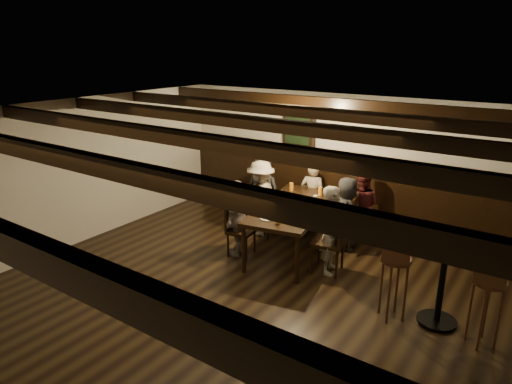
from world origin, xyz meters
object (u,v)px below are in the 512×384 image
Objects in this scene: person_left_near at (261,198)px; person_right_far at (332,230)px; person_bench_left at (263,191)px; person_right_near at (346,213)px; dining_table at (293,209)px; chair_left_far at (240,239)px; person_bench_right at (361,206)px; chair_right_near at (343,232)px; chair_right_far at (329,253)px; person_bench_centre at (312,196)px; high_top_table at (444,267)px; chair_left_near at (262,219)px; bar_stool_right at (485,311)px; person_left_far at (238,218)px; bar_stool_left at (393,286)px.

person_left_near is 1.75m from person_right_far.
person_bench_left is at bearing -161.57° from person_left_near.
dining_table is at bearing 120.96° from person_right_near.
person_bench_right reaches higher than chair_left_far.
person_left_near reaches higher than chair_right_near.
person_bench_centre reaches higher than chair_right_far.
dining_table is at bearing 122.07° from chair_left_far.
person_left_near is at bearing -177.97° from chair_left_far.
dining_table is at bearing 163.00° from high_top_table.
high_top_table reaches higher than chair_left_near.
bar_stool_right is at bearing 127.74° from person_bench_right.
person_left_near reaches higher than chair_left_far.
person_left_far is 1.08× the size of bar_stool_right.
person_left_near reaches higher than bar_stool_right.
person_bench_left is at bearing 157.41° from high_top_table.
person_bench_left reaches higher than person_bench_centre.
person_bench_left is at bearing 155.41° from bar_stool_right.
person_bench_right is (0.09, 0.48, 0.33)m from chair_right_near.
chair_right_far is (1.59, -0.61, 0.03)m from chair_left_near.
chair_right_far is 0.95m from person_right_near.
person_right_near is 1.06× the size of bar_stool_right.
person_left_far is at bearing 90.00° from person_right_far.
person_left_near reaches higher than chair_left_near.
chair_left_near is 3.94m from bar_stool_right.
chair_left_near is 0.40m from person_left_near.
person_right_near reaches higher than chair_right_far.
chair_right_far is at bearing 58.53° from person_left_near.
chair_right_far is 0.76× the size of person_bench_left.
bar_stool_left is at bearing -150.06° from chair_right_near.
person_bench_left is at bearing 74.74° from person_right_near.
chair_right_far is at bearing 82.43° from person_bench_right.
bar_stool_right is (3.60, -0.32, -0.19)m from person_left_far.
high_top_table is at bearing 9.62° from bar_stool_left.
person_right_far is at bearing 161.42° from bar_stool_right.
person_bench_centre is 1.07× the size of bar_stool_left.
chair_right_far is 1.40m from person_bench_right.
chair_left_far is 1.70m from person_bench_centre.
person_bench_right is (1.33, 1.64, 0.35)m from chair_left_far.
person_bench_centre reaches higher than chair_left_far.
person_left_near reaches higher than high_top_table.
person_left_near reaches higher than person_left_far.
chair_left_near is at bearing 147.94° from dining_table.
person_left_near is at bearing 15.26° from person_bench_right.
person_bench_left is at bearing 9.46° from person_bench_centre.
bar_stool_right is (2.31, -1.49, -0.18)m from person_right_near.
chair_left_near is (-0.79, 0.30, -0.45)m from dining_table.
person_left_near is at bearing 159.69° from bar_stool_right.
person_bench_left is at bearing 50.71° from person_right_far.
high_top_table is at bearing 75.88° from person_left_far.
chair_left_far is 0.70× the size of person_left_far.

